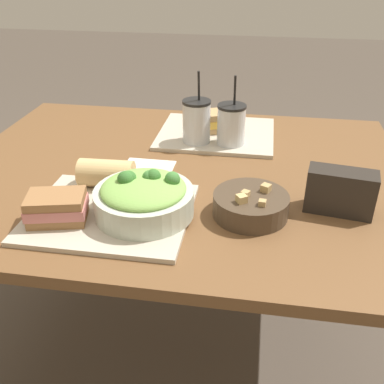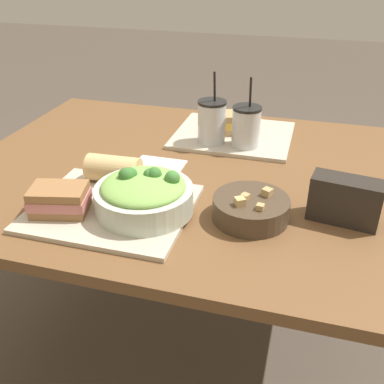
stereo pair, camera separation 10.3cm
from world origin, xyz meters
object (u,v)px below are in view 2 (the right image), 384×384
(soup_bowl, at_px, (251,208))
(sandwich_far, at_px, (233,122))
(drink_cup_red, at_px, (246,128))
(sandwich_near, at_px, (59,200))
(chip_bag, at_px, (345,200))
(drink_cup_dark, at_px, (212,123))
(baguette_near, at_px, (114,169))
(salad_bowl, at_px, (144,194))
(napkin_folded, at_px, (160,165))

(soup_bowl, height_order, sandwich_far, sandwich_far)
(sandwich_far, height_order, drink_cup_red, drink_cup_red)
(sandwich_near, bearing_deg, chip_bag, 0.84)
(sandwich_near, bearing_deg, drink_cup_dark, 50.90)
(baguette_near, distance_m, sandwich_far, 0.48)
(sandwich_near, xyz_separation_m, baguette_near, (0.06, 0.17, 0.00))
(salad_bowl, bearing_deg, baguette_near, 138.07)
(drink_cup_dark, relative_size, napkin_folded, 1.56)
(soup_bowl, distance_m, chip_bag, 0.21)
(baguette_near, xyz_separation_m, sandwich_far, (0.23, 0.43, -0.00))
(sandwich_near, bearing_deg, baguette_near, 57.42)
(salad_bowl, xyz_separation_m, drink_cup_red, (0.16, 0.44, 0.01))
(sandwich_far, bearing_deg, soup_bowl, -96.13)
(sandwich_near, relative_size, baguette_near, 1.04)
(salad_bowl, height_order, baguette_near, salad_bowl)
(salad_bowl, relative_size, soup_bowl, 1.30)
(sandwich_near, height_order, baguette_near, baguette_near)
(baguette_near, bearing_deg, soup_bowl, -101.99)
(napkin_folded, bearing_deg, sandwich_far, 60.78)
(salad_bowl, distance_m, napkin_folded, 0.27)
(drink_cup_dark, bearing_deg, sandwich_far, 65.08)
(soup_bowl, distance_m, sandwich_near, 0.44)
(sandwich_far, distance_m, napkin_folded, 0.32)
(salad_bowl, distance_m, sandwich_near, 0.20)
(sandwich_near, xyz_separation_m, sandwich_far, (0.29, 0.60, 0.00))
(soup_bowl, xyz_separation_m, chip_bag, (0.20, 0.05, 0.02))
(soup_bowl, distance_m, drink_cup_dark, 0.43)
(baguette_near, distance_m, drink_cup_dark, 0.37)
(drink_cup_red, bearing_deg, chip_bag, -49.77)
(chip_bag, bearing_deg, soup_bowl, -157.23)
(napkin_folded, bearing_deg, soup_bowl, -35.18)
(soup_bowl, distance_m, sandwich_far, 0.51)
(sandwich_near, height_order, napkin_folded, sandwich_near)
(sandwich_far, relative_size, napkin_folded, 1.03)
(baguette_near, relative_size, napkin_folded, 0.99)
(chip_bag, bearing_deg, sandwich_far, 137.01)
(sandwich_near, bearing_deg, drink_cup_red, 41.75)
(baguette_near, height_order, sandwich_far, baguette_near)
(sandwich_far, distance_m, chip_bag, 0.56)
(sandwich_far, xyz_separation_m, napkin_folded, (-0.16, -0.28, -0.04))
(baguette_near, height_order, drink_cup_red, drink_cup_red)
(drink_cup_dark, xyz_separation_m, napkin_folded, (-0.11, -0.18, -0.07))
(baguette_near, distance_m, chip_bag, 0.57)
(napkin_folded, bearing_deg, baguette_near, -115.60)
(salad_bowl, height_order, chip_bag, salad_bowl)
(baguette_near, bearing_deg, napkin_folded, -27.88)
(chip_bag, height_order, napkin_folded, chip_bag)
(baguette_near, height_order, napkin_folded, baguette_near)
(sandwich_far, xyz_separation_m, drink_cup_red, (0.06, -0.10, 0.03))
(sandwich_near, xyz_separation_m, drink_cup_red, (0.35, 0.50, 0.03))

